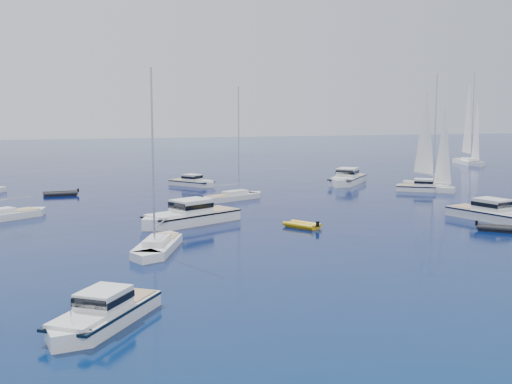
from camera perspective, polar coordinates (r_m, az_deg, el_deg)
ground at (r=38.30m, az=16.51°, el=-8.01°), size 400.00×400.00×0.00m
motor_cruiser_right at (r=61.42m, az=20.80°, el=-2.42°), size 5.30×10.04×2.52m
motor_cruiser_left at (r=30.89m, az=-13.81°, el=-11.67°), size 6.74×7.99×2.12m
motor_cruiser_centre at (r=56.03m, az=-6.09°, el=-2.88°), size 10.89×7.69×2.78m
motor_cruiser_far_r at (r=80.78m, az=15.13°, el=0.07°), size 7.58×6.15×1.99m
motor_cruiser_distant at (r=86.73m, az=8.28°, el=0.74°), size 9.33×10.11×2.77m
motor_cruiser_horizon at (r=84.00m, az=-5.76°, el=0.56°), size 6.40×7.36×1.97m
sailboat_fore at (r=45.72m, az=-8.94°, el=-5.29°), size 5.60×9.35×13.41m
sailboat_mid_l at (r=62.31m, az=-22.19°, el=-2.35°), size 9.50×7.60×14.36m
sailboat_centre at (r=70.69m, az=-2.12°, el=-0.70°), size 9.09×5.97×13.18m
sailboat_sails_r at (r=82.95m, az=15.39°, el=0.25°), size 3.58×10.48×15.12m
sailboat_sails_far at (r=124.02m, az=18.78°, el=2.42°), size 6.16×12.33×17.55m
tender_yellow at (r=53.95m, az=4.23°, el=-3.26°), size 3.25×3.72×0.95m
tender_grey_near at (r=56.20m, az=21.03°, el=-3.31°), size 3.49×3.44×0.95m
tender_grey_far at (r=77.71m, az=-17.40°, el=-0.30°), size 4.21×2.43×0.95m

